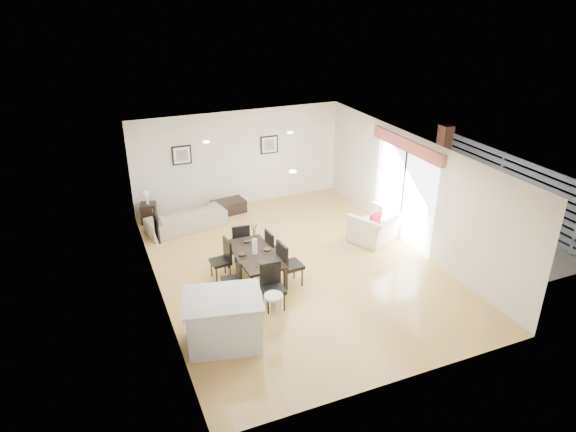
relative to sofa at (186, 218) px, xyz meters
name	(u,v)px	position (x,y,z in m)	size (l,w,h in m)	color
ground	(295,266)	(1.83, -2.89, -0.29)	(8.00, 8.00, 0.00)	tan
wall_back	(239,158)	(1.83, 1.11, 1.06)	(6.00, 0.04, 2.70)	silver
wall_front	(402,312)	(1.83, -6.89, 1.06)	(6.00, 0.04, 2.70)	silver
wall_left	(155,236)	(-1.17, -2.89, 1.06)	(0.04, 8.00, 2.70)	silver
wall_right	(412,192)	(4.83, -2.89, 1.06)	(0.04, 8.00, 2.70)	silver
ceiling	(296,152)	(1.83, -2.89, 2.41)	(6.00, 8.00, 0.02)	white
sofa	(186,218)	(0.00, 0.00, 0.00)	(2.02, 0.79, 0.59)	gray
armchair	(376,227)	(4.17, -2.47, 0.08)	(1.15, 1.01, 0.75)	beige
courtyard_plant_a	(527,225)	(7.73, -3.79, 0.05)	(0.63, 0.55, 0.70)	#345122
courtyard_plant_b	(472,197)	(7.73, -1.79, 0.06)	(0.40, 0.40, 0.71)	#345122
dining_table	(255,256)	(0.80, -3.13, 0.31)	(0.85, 1.64, 0.68)	black
dining_chair_wnear	(235,277)	(0.22, -3.54, 0.18)	(0.41, 0.41, 0.84)	black
dining_chair_wfar	(223,257)	(0.23, -2.72, 0.20)	(0.44, 0.44, 0.89)	black
dining_chair_enear	(287,262)	(1.36, -3.54, 0.27)	(0.49, 0.49, 1.01)	black
dining_chair_efar	(273,248)	(1.37, -2.73, 0.20)	(0.43, 0.43, 0.89)	black
dining_chair_head	(272,283)	(0.80, -4.13, 0.23)	(0.43, 0.43, 0.93)	black
dining_chair_foot	(240,240)	(0.79, -2.13, 0.21)	(0.43, 0.43, 0.91)	black
vase	(254,241)	(0.80, -3.13, 0.67)	(0.90, 1.37, 0.70)	white
coffee_table	(229,206)	(1.31, 0.57, -0.12)	(0.88, 0.53, 0.35)	black
side_table	(149,213)	(-0.83, 0.78, -0.03)	(0.40, 0.40, 0.53)	black
table_lamp	(147,196)	(-0.83, 0.78, 0.46)	(0.18, 0.18, 0.34)	white
cushion	(375,221)	(4.07, -2.58, 0.31)	(0.35, 0.11, 0.35)	maroon
kitchen_island	(224,320)	(-0.40, -4.88, 0.19)	(1.55, 1.31, 0.95)	silver
bar_stool	(274,300)	(0.54, -4.88, 0.36)	(0.35, 0.35, 0.76)	silver
framed_print_back_left	(182,155)	(0.23, 1.08, 1.36)	(0.52, 0.04, 0.52)	black
framed_print_back_right	(269,145)	(2.73, 1.08, 1.36)	(0.52, 0.04, 0.52)	black
framed_print_left_wall	(156,226)	(-1.14, -3.09, 1.36)	(0.04, 0.52, 0.52)	black
sliding_door	(404,176)	(4.79, -2.59, 1.37)	(0.12, 2.70, 2.57)	white
courtyard	(488,179)	(8.00, -2.02, 0.63)	(6.00, 6.00, 2.00)	gray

